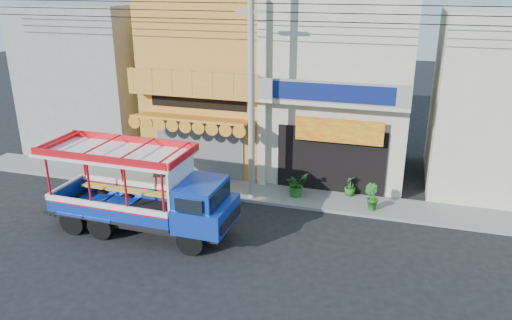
{
  "coord_description": "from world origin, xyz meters",
  "views": [
    {
      "loc": [
        4.69,
        -14.93,
        8.74
      ],
      "look_at": [
        -0.57,
        2.5,
        2.11
      ],
      "focal_mm": 35.0,
      "sensor_mm": 36.0,
      "label": 1
    }
  ],
  "objects_px": {
    "utility_pole": "(255,81)",
    "green_sign": "(159,169)",
    "potted_plant_b": "(372,197)",
    "songthaew_truck": "(153,194)",
    "potted_plant_a": "(297,184)",
    "potted_plant_c": "(350,186)"
  },
  "relations": [
    {
      "from": "utility_pole",
      "to": "green_sign",
      "type": "relative_size",
      "value": 30.56
    },
    {
      "from": "songthaew_truck",
      "to": "potted_plant_c",
      "type": "relative_size",
      "value": 8.21
    },
    {
      "from": "songthaew_truck",
      "to": "potted_plant_c",
      "type": "xyz_separation_m",
      "value": [
        6.4,
        5.21,
        -1.02
      ]
    },
    {
      "from": "green_sign",
      "to": "utility_pole",
      "type": "bearing_deg",
      "value": -11.5
    },
    {
      "from": "potted_plant_a",
      "to": "potted_plant_b",
      "type": "distance_m",
      "value": 3.14
    },
    {
      "from": "songthaew_truck",
      "to": "green_sign",
      "type": "distance_m",
      "value": 5.45
    },
    {
      "from": "utility_pole",
      "to": "songthaew_truck",
      "type": "distance_m",
      "value": 5.78
    },
    {
      "from": "potted_plant_c",
      "to": "utility_pole",
      "type": "bearing_deg",
      "value": -51.46
    },
    {
      "from": "utility_pole",
      "to": "potted_plant_a",
      "type": "height_order",
      "value": "utility_pole"
    },
    {
      "from": "potted_plant_a",
      "to": "potted_plant_c",
      "type": "relative_size",
      "value": 1.21
    },
    {
      "from": "potted_plant_b",
      "to": "songthaew_truck",
      "type": "bearing_deg",
      "value": 59.85
    },
    {
      "from": "utility_pole",
      "to": "potted_plant_b",
      "type": "bearing_deg",
      "value": 3.53
    },
    {
      "from": "green_sign",
      "to": "potted_plant_c",
      "type": "distance_m",
      "value": 8.73
    },
    {
      "from": "green_sign",
      "to": "potted_plant_c",
      "type": "bearing_deg",
      "value": 2.57
    },
    {
      "from": "songthaew_truck",
      "to": "potted_plant_a",
      "type": "distance_m",
      "value": 6.26
    },
    {
      "from": "songthaew_truck",
      "to": "potted_plant_c",
      "type": "bearing_deg",
      "value": 39.14
    },
    {
      "from": "potted_plant_b",
      "to": "utility_pole",
      "type": "bearing_deg",
      "value": 34.26
    },
    {
      "from": "potted_plant_c",
      "to": "green_sign",
      "type": "bearing_deg",
      "value": -69.32
    },
    {
      "from": "songthaew_truck",
      "to": "potted_plant_b",
      "type": "xyz_separation_m",
      "value": [
        7.36,
        4.1,
        -0.93
      ]
    },
    {
      "from": "green_sign",
      "to": "potted_plant_a",
      "type": "bearing_deg",
      "value": -2.69
    },
    {
      "from": "utility_pole",
      "to": "green_sign",
      "type": "distance_m",
      "value": 6.79
    },
    {
      "from": "songthaew_truck",
      "to": "utility_pole",
      "type": "bearing_deg",
      "value": 55.28
    }
  ]
}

